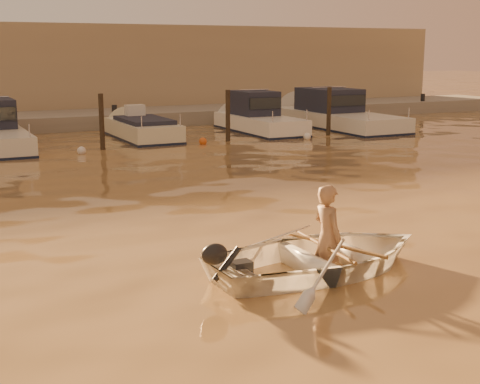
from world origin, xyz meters
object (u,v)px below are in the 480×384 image
person (328,238)px  waterfront_building (40,72)px  dinghy (322,255)px  moored_boat_3 (143,133)px  moored_boat_5 (338,114)px  moored_boat_4 (260,117)px

person → waterfront_building: size_ratio=0.04×
dinghy → moored_boat_3: 17.40m
moored_boat_5 → moored_boat_3: bearing=180.0°
dinghy → moored_boat_5: (12.03, 17.21, 0.35)m
person → moored_boat_3: person is taller
dinghy → moored_boat_3: moored_boat_3 is taller
dinghy → person: 0.30m
person → moored_boat_3: 17.38m
moored_boat_5 → waterfront_building: size_ratio=0.19×
moored_boat_4 → waterfront_building: bearing=123.8°
moored_boat_4 → moored_boat_5: size_ratio=0.73×
moored_boat_3 → moored_boat_5: size_ratio=0.65×
person → moored_boat_5: size_ratio=0.20×
moored_boat_3 → moored_boat_4: moored_boat_4 is taller
moored_boat_5 → dinghy: bearing=-125.0°
moored_boat_3 → waterfront_building: 11.39m
dinghy → moored_boat_5: bearing=-37.2°
dinghy → person: person is taller
dinghy → moored_boat_4: (7.93, 17.21, 0.35)m
moored_boat_5 → waterfront_building: bearing=136.2°
dinghy → moored_boat_3: bearing=-10.7°
moored_boat_4 → moored_boat_5: (4.10, 0.00, 0.00)m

